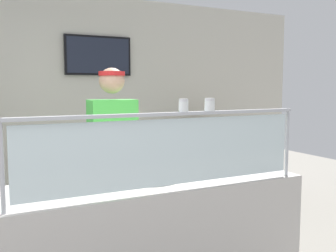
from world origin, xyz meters
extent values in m
cube|color=beige|center=(1.07, 2.60, 1.35)|extent=(6.54, 0.08, 2.70)
cube|color=black|center=(1.36, 2.54, 1.98)|extent=(0.81, 0.04, 0.47)
cube|color=#1E2333|center=(1.36, 2.52, 1.98)|extent=(0.76, 0.01, 0.42)
cube|color=#BCB7B2|center=(1.07, 0.34, 0.47)|extent=(2.14, 0.68, 0.95)
cylinder|color=#B2B5BC|center=(0.10, 0.06, 1.20)|extent=(0.02, 0.02, 0.50)
cylinder|color=#B2B5BC|center=(2.04, 0.06, 1.20)|extent=(0.02, 0.02, 0.50)
cube|color=silver|center=(1.07, 0.06, 1.20)|extent=(1.88, 0.01, 0.42)
cube|color=#B2B5BC|center=(1.07, 0.06, 1.44)|extent=(1.94, 0.06, 0.02)
cylinder|color=#9EA0A8|center=(1.09, 0.42, 0.96)|extent=(0.48, 0.48, 0.01)
cylinder|color=tan|center=(1.09, 0.42, 0.97)|extent=(0.46, 0.46, 0.02)
cylinder|color=gold|center=(1.09, 0.42, 0.98)|extent=(0.40, 0.40, 0.01)
cube|color=#ADAFB7|center=(1.11, 0.40, 0.99)|extent=(0.10, 0.29, 0.01)
cylinder|color=white|center=(1.16, 0.06, 1.48)|extent=(0.06, 0.06, 0.07)
cylinder|color=white|center=(1.16, 0.06, 1.47)|extent=(0.05, 0.05, 0.04)
cylinder|color=silver|center=(1.16, 0.06, 1.52)|extent=(0.06, 0.06, 0.02)
cylinder|color=white|center=(1.36, 0.06, 1.48)|extent=(0.07, 0.07, 0.07)
cylinder|color=red|center=(1.36, 0.06, 1.47)|extent=(0.06, 0.06, 0.04)
cylinder|color=silver|center=(1.36, 0.06, 1.52)|extent=(0.06, 0.06, 0.02)
cylinder|color=#23232D|center=(0.89, 0.97, 0.47)|extent=(0.13, 0.13, 0.95)
cylinder|color=#23232D|center=(1.11, 0.97, 0.47)|extent=(0.13, 0.13, 0.95)
cube|color=#4CD14C|center=(1.00, 0.97, 1.23)|extent=(0.38, 0.21, 0.55)
sphere|color=tan|center=(1.00, 0.97, 1.66)|extent=(0.21, 0.21, 0.21)
cylinder|color=red|center=(1.00, 0.97, 1.71)|extent=(0.21, 0.21, 0.04)
cylinder|color=tan|center=(1.18, 0.75, 1.13)|extent=(0.08, 0.34, 0.08)
cube|color=#B7BABF|center=(2.74, 2.11, 0.47)|extent=(0.70, 0.55, 0.94)
cube|color=tan|center=(2.73, 2.11, 0.96)|extent=(0.45, 0.45, 0.04)
cube|color=tan|center=(2.73, 2.11, 1.00)|extent=(0.47, 0.47, 0.04)
cube|color=tan|center=(2.73, 2.11, 1.05)|extent=(0.46, 0.46, 0.04)
cube|color=tan|center=(2.75, 2.11, 1.09)|extent=(0.47, 0.47, 0.04)
cube|color=tan|center=(2.74, 2.11, 1.14)|extent=(0.45, 0.45, 0.04)
camera|label=1|loc=(-0.01, -2.05, 1.61)|focal=41.19mm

